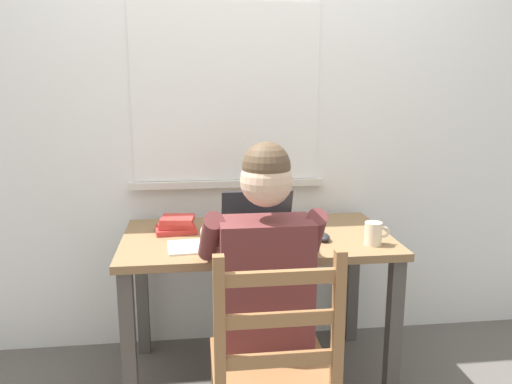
# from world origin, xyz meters

# --- Properties ---
(ground_plane) EXTENTS (8.00, 8.00, 0.00)m
(ground_plane) POSITION_xyz_m (0.00, 0.00, 0.00)
(ground_plane) COLOR #56514C
(back_wall) EXTENTS (6.00, 0.08, 2.60)m
(back_wall) POSITION_xyz_m (-0.00, 0.43, 1.30)
(back_wall) COLOR silver
(back_wall) RESTS_ON ground
(desk) EXTENTS (1.26, 0.70, 0.73)m
(desk) POSITION_xyz_m (0.00, 0.00, 0.63)
(desk) COLOR olive
(desk) RESTS_ON ground
(seated_person) EXTENTS (0.50, 0.60, 1.24)m
(seated_person) POSITION_xyz_m (-0.03, -0.43, 0.68)
(seated_person) COLOR brown
(seated_person) RESTS_ON ground
(wooden_chair) EXTENTS (0.42, 0.42, 0.94)m
(wooden_chair) POSITION_xyz_m (-0.03, -0.71, 0.46)
(wooden_chair) COLOR olive
(wooden_chair) RESTS_ON ground
(laptop) EXTENTS (0.33, 0.31, 0.22)m
(laptop) POSITION_xyz_m (-0.00, -0.09, 0.79)
(laptop) COLOR #232328
(laptop) RESTS_ON desk
(computer_mouse) EXTENTS (0.06, 0.10, 0.03)m
(computer_mouse) POSITION_xyz_m (0.29, -0.12, 0.75)
(computer_mouse) COLOR #232328
(computer_mouse) RESTS_ON desk
(coffee_mug_white) EXTENTS (0.11, 0.08, 0.10)m
(coffee_mug_white) POSITION_xyz_m (0.50, -0.21, 0.79)
(coffee_mug_white) COLOR beige
(coffee_mug_white) RESTS_ON desk
(coffee_mug_dark) EXTENTS (0.11, 0.07, 0.09)m
(coffee_mug_dark) POSITION_xyz_m (0.14, 0.12, 0.78)
(coffee_mug_dark) COLOR black
(coffee_mug_dark) RESTS_ON desk
(book_stack_main) EXTENTS (0.21, 0.16, 0.08)m
(book_stack_main) POSITION_xyz_m (-0.38, 0.09, 0.77)
(book_stack_main) COLOR #BC332D
(book_stack_main) RESTS_ON desk
(paper_pile_near_laptop) EXTENTS (0.22, 0.21, 0.01)m
(paper_pile_near_laptop) POSITION_xyz_m (0.12, -0.18, 0.74)
(paper_pile_near_laptop) COLOR white
(paper_pile_near_laptop) RESTS_ON desk
(paper_pile_back_corner) EXTENTS (0.21, 0.20, 0.01)m
(paper_pile_back_corner) POSITION_xyz_m (-0.31, -0.15, 0.74)
(paper_pile_back_corner) COLOR white
(paper_pile_back_corner) RESTS_ON desk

